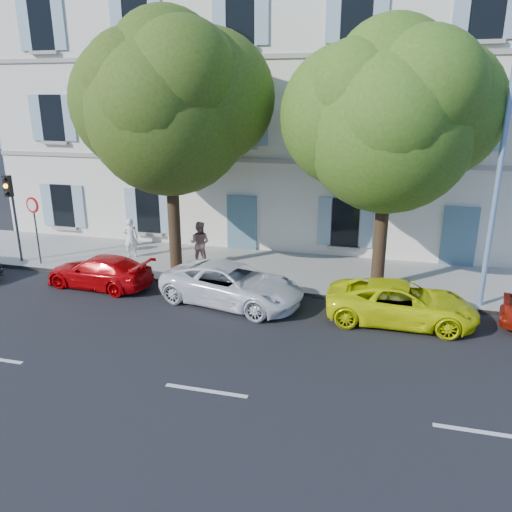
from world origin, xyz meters
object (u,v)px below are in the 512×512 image
(street_lamp, at_px, (502,160))
(tree_left, at_px, (169,113))
(road_sign, at_px, (34,216))
(pedestrian_a, at_px, (131,238))
(car_white_coupe, at_px, (232,284))
(traffic_light, at_px, (11,200))
(tree_right, at_px, (389,127))
(car_yellow_supercar, at_px, (401,303))
(pedestrian_b, at_px, (200,243))
(car_red_coupe, at_px, (99,272))

(street_lamp, bearing_deg, tree_left, 174.98)
(road_sign, height_order, pedestrian_a, road_sign)
(car_white_coupe, xyz_separation_m, pedestrian_a, (-5.37, 3.26, 0.31))
(traffic_light, bearing_deg, tree_right, 2.89)
(car_yellow_supercar, distance_m, pedestrian_a, 11.22)
(pedestrian_a, relative_size, pedestrian_b, 0.94)
(tree_left, height_order, pedestrian_a, tree_left)
(tree_left, bearing_deg, car_red_coupe, -135.03)
(car_yellow_supercar, bearing_deg, car_red_coupe, 88.05)
(tree_right, xyz_separation_m, road_sign, (-13.07, -0.73, -3.49))
(tree_left, xyz_separation_m, road_sign, (-5.53, -0.75, -3.87))
(tree_right, bearing_deg, car_white_coupe, -153.57)
(street_lamp, bearing_deg, pedestrian_b, 170.22)
(car_red_coupe, xyz_separation_m, car_white_coupe, (5.03, -0.23, 0.09))
(car_white_coupe, height_order, pedestrian_a, pedestrian_a)
(car_white_coupe, height_order, traffic_light, traffic_light)
(car_white_coupe, height_order, street_lamp, street_lamp)
(car_red_coupe, relative_size, road_sign, 1.45)
(car_white_coupe, bearing_deg, tree_left, 64.39)
(car_yellow_supercar, height_order, road_sign, road_sign)
(car_red_coupe, height_order, pedestrian_a, pedestrian_a)
(car_red_coupe, relative_size, street_lamp, 0.48)
(car_yellow_supercar, bearing_deg, pedestrian_a, 72.46)
(traffic_light, bearing_deg, car_yellow_supercar, -6.39)
(tree_right, height_order, pedestrian_a, tree_right)
(car_white_coupe, height_order, tree_right, tree_right)
(tree_left, bearing_deg, tree_right, -0.15)
(tree_left, distance_m, street_lamp, 10.90)
(pedestrian_a, bearing_deg, car_white_coupe, 133.70)
(car_white_coupe, bearing_deg, tree_right, -51.53)
(tree_left, bearing_deg, pedestrian_a, 158.03)
(traffic_light, xyz_separation_m, pedestrian_a, (4.11, 1.70, -1.70))
(tree_right, distance_m, traffic_light, 14.36)
(car_white_coupe, height_order, pedestrian_b, pedestrian_b)
(tree_left, height_order, street_lamp, tree_left)
(car_red_coupe, height_order, tree_right, tree_right)
(pedestrian_a, bearing_deg, car_red_coupe, 81.30)
(tree_right, bearing_deg, pedestrian_b, 173.23)
(car_red_coupe, xyz_separation_m, street_lamp, (12.85, 1.11, 4.20))
(tree_left, xyz_separation_m, traffic_light, (-6.50, -0.73, -3.29))
(tree_left, distance_m, traffic_light, 7.33)
(car_yellow_supercar, xyz_separation_m, tree_right, (-0.76, 2.37, 4.97))
(tree_left, xyz_separation_m, tree_right, (7.54, -0.02, -0.38))
(tree_left, relative_size, tree_right, 1.07)
(car_yellow_supercar, relative_size, traffic_light, 1.27)
(road_sign, xyz_separation_m, pedestrian_b, (6.21, 1.55, -1.07))
(pedestrian_b, bearing_deg, road_sign, 13.62)
(pedestrian_b, bearing_deg, traffic_light, 11.62)
(street_lamp, bearing_deg, tree_right, 164.05)
(car_red_coupe, distance_m, pedestrian_a, 3.07)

